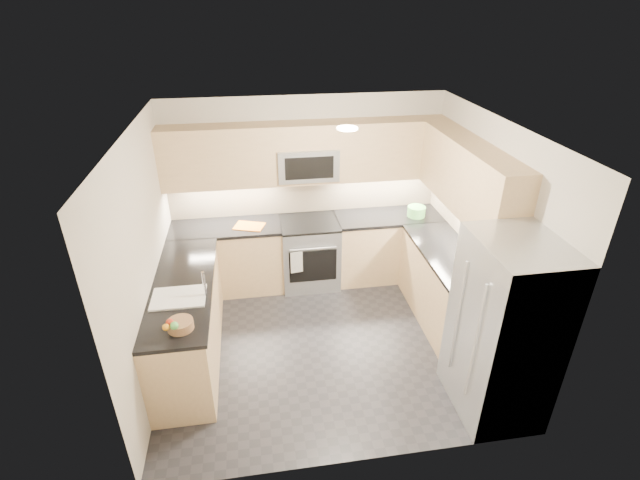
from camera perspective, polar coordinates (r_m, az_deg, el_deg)
The scene contains 36 objects.
floor at distance 5.54m, azimuth 0.57°, elevation -12.26°, with size 3.60×3.20×0.00m, color #25262B.
ceiling at distance 4.36m, azimuth 0.73°, elevation 13.62°, with size 3.60×3.20×0.02m, color beige.
wall_back at distance 6.26m, azimuth -1.77°, elevation 6.15°, with size 3.60×0.02×2.50m, color beige.
wall_front at distance 3.54m, azimuth 4.98°, elevation -13.40°, with size 3.60×0.02×2.50m, color beige.
wall_left at distance 4.90m, azimuth -20.62°, elevation -2.40°, with size 0.02×3.20×2.50m, color beige.
wall_right at distance 5.39m, azimuth 19.87°, elevation 0.59°, with size 0.02×3.20×2.50m, color beige.
base_cab_back_left at distance 6.31m, azimuth -11.17°, elevation -2.30°, with size 1.42×0.60×0.90m, color #D6B281.
base_cab_back_right at distance 6.55m, azimuth 8.17°, elevation -0.83°, with size 1.42×0.60×0.90m, color #D6B281.
base_cab_right at distance 5.77m, azimuth 15.28°, elevation -5.98°, with size 0.60×1.70×0.90m, color #D6B281.
base_cab_peninsula at distance 5.28m, azimuth -15.94°, elevation -9.70°, with size 0.60×2.00×0.90m, color #D6B281.
countertop_back_left at distance 6.09m, azimuth -11.58°, elevation 1.52°, with size 1.42×0.63×0.04m, color black.
countertop_back_right at distance 6.34m, azimuth 8.46°, elevation 2.89°, with size 1.42×0.63×0.04m, color black.
countertop_right at distance 5.53m, azimuth 15.88°, elevation -1.94°, with size 0.63×1.70×0.04m, color black.
countertop_peninsula at distance 5.01m, azimuth -16.64°, elevation -5.43°, with size 0.63×2.00×0.04m, color black.
upper_cab_back at distance 5.90m, azimuth -1.63°, elevation 10.71°, with size 3.60×0.35×0.75m, color #D6B281.
upper_cab_right at distance 5.31m, azimuth 17.87°, elevation 7.33°, with size 0.35×1.95×0.75m, color #D6B281.
backsplash_back at distance 6.28m, azimuth -1.75°, elevation 5.67°, with size 3.60×0.01×0.51m, color #C9B291.
backsplash_right at distance 5.77m, azimuth 17.77°, elevation 2.15°, with size 0.01×2.30×0.51m, color #C9B291.
gas_range at distance 6.32m, azimuth -1.29°, elevation -1.65°, with size 0.76×0.65×0.91m, color #96999D.
range_cooktop at distance 6.10m, azimuth -1.33°, elevation 2.11°, with size 0.76×0.65×0.03m, color black.
oven_door_glass at distance 6.04m, azimuth -0.87°, elevation -3.22°, with size 0.62×0.02×0.45m, color black.
oven_handle at distance 5.89m, azimuth -0.86°, elevation -1.08°, with size 0.02×0.02×0.60m, color #B2B5BA.
microwave at distance 5.92m, azimuth -1.58°, elevation 9.48°, with size 0.76×0.40×0.40m, color gray.
microwave_door at distance 5.73m, azimuth -1.31°, elevation 8.83°, with size 0.60×0.01×0.28m, color black.
refrigerator at distance 4.58m, azimuth 21.66°, elevation -10.25°, with size 0.70×0.90×1.80m, color #ABAFB3.
fridge_handle_left at distance 4.26m, azimuth 18.51°, elevation -11.93°, with size 0.02×0.02×1.20m, color #B2B5BA.
fridge_handle_right at distance 4.51m, azimuth 16.56°, elevation -9.10°, with size 0.02×0.02×1.20m, color #B2B5BA.
sink_basin at distance 4.83m, azimuth -16.88°, elevation -7.45°, with size 0.52×0.38×0.16m, color white.
faucet at distance 4.68m, azimuth -14.07°, elevation -5.29°, with size 0.03×0.03×0.28m, color silver.
utensil_bowl at distance 6.34m, azimuth 11.77°, elevation 3.47°, with size 0.24×0.24×0.14m, color #5CBA4F.
cutting_board at distance 6.02m, azimuth -8.70°, elevation 1.70°, with size 0.37×0.26×0.01m, color orange.
fruit_basket at distance 4.37m, azimuth -16.80°, elevation -9.97°, with size 0.23×0.23×0.08m, color #9C6E48.
fruit_apple at distance 4.30m, azimuth -17.98°, elevation -9.64°, with size 0.07×0.07×0.07m, color #AC2913.
fruit_pear at distance 4.26m, azimuth -17.50°, elevation -10.03°, with size 0.07×0.07×0.07m, color #59BE51.
dish_towel_check at distance 5.93m, azimuth -2.90°, elevation -2.76°, with size 0.16×0.01×0.30m, color silver.
fruit_orange at distance 4.26m, azimuth -18.43°, elevation -10.16°, with size 0.06×0.06×0.06m, color orange.
Camera 1 is at (-0.70, -4.16, 3.59)m, focal length 26.00 mm.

